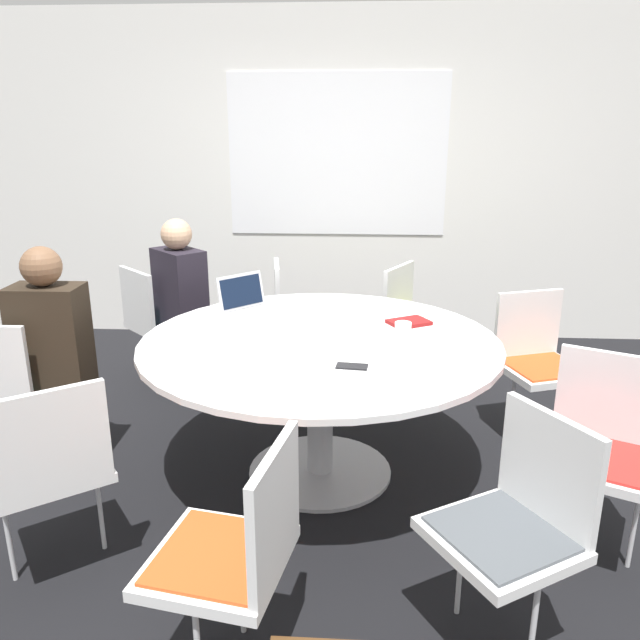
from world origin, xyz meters
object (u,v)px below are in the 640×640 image
chair_5 (600,439)px  person_0 (183,294)px  chair_2 (49,461)px  person_1 (53,342)px  chair_1 (5,382)px  spiral_notebook (409,322)px  chair_3 (237,545)px  chair_0 (156,317)px  chair_8 (295,311)px  laptop (248,304)px  cell_phone (352,366)px  chair_7 (414,317)px  chair_6 (538,354)px  chair_4 (517,515)px  coffee_cup (403,331)px

chair_5 → person_0: size_ratio=0.71×
chair_2 → person_1: (-0.37, 0.84, 0.19)m
chair_1 → chair_2: 0.97m
spiral_notebook → chair_5: bearing=-47.2°
chair_3 → chair_2: bearing=71.9°
chair_0 → chair_5: same height
chair_8 → laptop: (-0.18, -0.87, 0.29)m
person_0 → cell_phone: bearing=-5.4°
chair_1 → laptop: (1.18, 0.53, 0.29)m
chair_7 → spiral_notebook: size_ratio=3.38×
chair_7 → cell_phone: chair_7 is taller
chair_8 → chair_6: bearing=53.2°
chair_6 → chair_1: bearing=-7.2°
chair_8 → cell_phone: size_ratio=5.89×
chair_1 → chair_4: same height
chair_3 → person_1: size_ratio=0.71×
person_0 → cell_phone: (1.14, -1.36, 0.05)m
chair_4 → chair_6: same height
chair_3 → chair_4: (0.92, 0.21, 0.00)m
chair_0 → person_0: bearing=19.1°
chair_1 → person_1: size_ratio=0.71×
chair_3 → chair_8: bearing=12.4°
chair_8 → coffee_cup: chair_8 is taller
chair_2 → coffee_cup: chair_2 is taller
chair_1 → person_0: bearing=58.0°
chair_2 → person_1: size_ratio=0.71×
chair_4 → person_1: bearing=31.9°
chair_1 → coffee_cup: size_ratio=9.40×
person_0 → spiral_notebook: 1.60m
person_0 → chair_2: bearing=-46.7°
chair_2 → laptop: (0.58, 1.28, 0.29)m
chair_2 → person_1: bearing=76.5°
chair_0 → chair_8: same height
chair_2 → chair_4: size_ratio=1.00×
spiral_notebook → coffee_cup: (-0.05, -0.27, 0.04)m
laptop → chair_1: bearing=158.5°
person_0 → laptop: 0.77m
cell_phone → chair_2: bearing=-158.0°
person_0 → chair_4: bearing=-6.1°
chair_5 → coffee_cup: 1.01m
chair_1 → chair_8: bearing=44.6°
person_0 → chair_0: bearing=-160.9°
chair_6 → chair_8: (-1.49, 0.81, 0.00)m
spiral_notebook → chair_2: bearing=-142.6°
person_1 → cell_phone: (1.55, -0.37, 0.05)m
chair_0 → person_1: (-0.18, -1.10, 0.19)m
chair_4 → chair_5: bearing=-70.7°
chair_0 → chair_3: bearing=-22.4°
chair_0 → chair_5: bearing=10.7°
chair_7 → person_1: 2.31m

